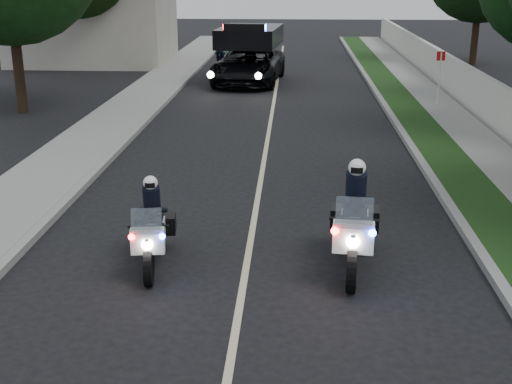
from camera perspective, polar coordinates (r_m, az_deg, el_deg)
ground at (r=11.44m, az=-0.90°, el=-6.72°), size 120.00×120.00×0.00m
curb_right at (r=21.15m, az=12.28°, el=4.90°), size 0.20×60.00×0.15m
grass_verge at (r=21.27m, az=14.15°, el=4.85°), size 1.20×60.00×0.16m
sidewalk_right at (r=21.55m, az=17.55°, el=4.72°), size 1.40×60.00×0.16m
property_wall at (r=21.69m, az=20.30°, el=6.34°), size 0.22×60.00×1.50m
curb_left at (r=21.44m, az=-9.99°, el=5.23°), size 0.20×60.00×0.15m
sidewalk_left at (r=21.72m, az=-12.83°, el=5.22°), size 2.00×60.00×0.16m
lane_marking at (r=20.91m, az=1.07°, el=4.97°), size 0.12×50.00×0.01m
police_moto_left at (r=11.82m, az=-8.65°, el=-6.09°), size 0.85×1.91×1.57m
police_moto_right at (r=11.74m, az=8.15°, el=-6.23°), size 1.00×2.27×1.87m
police_suv at (r=30.48m, az=-0.61°, el=9.22°), size 3.23×6.09×2.85m
bicycle at (r=35.31m, az=-3.05°, el=10.46°), size 0.70×1.73×0.89m
cyclist at (r=35.31m, az=-3.05°, el=10.46°), size 0.60×0.42×1.58m
sign_post at (r=25.69m, az=15.05°, el=6.87°), size 0.40×0.40×2.12m
tree_right_e at (r=38.31m, az=17.83°, el=10.24°), size 7.77×7.77×9.93m
tree_left_near at (r=25.55m, az=-19.11°, el=6.43°), size 7.87×7.87×10.74m
tree_left_far at (r=36.34m, az=-14.04°, el=10.17°), size 7.59×7.59×10.71m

